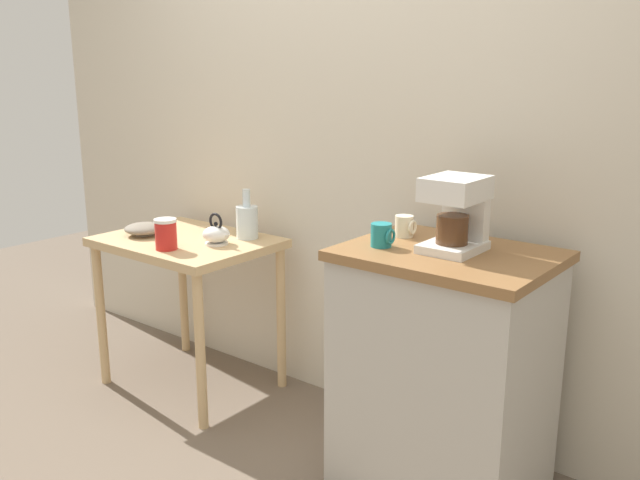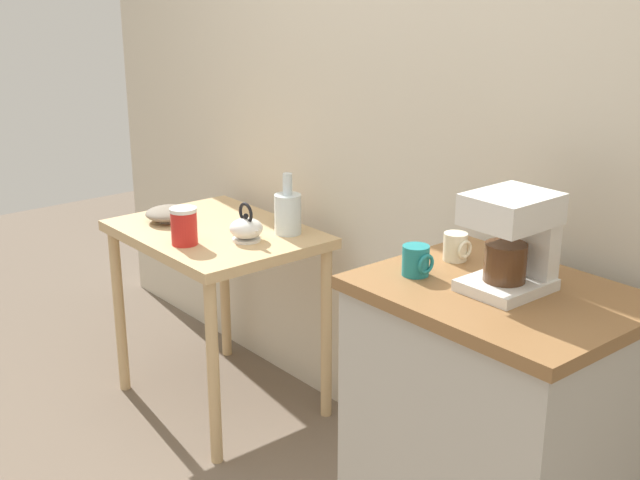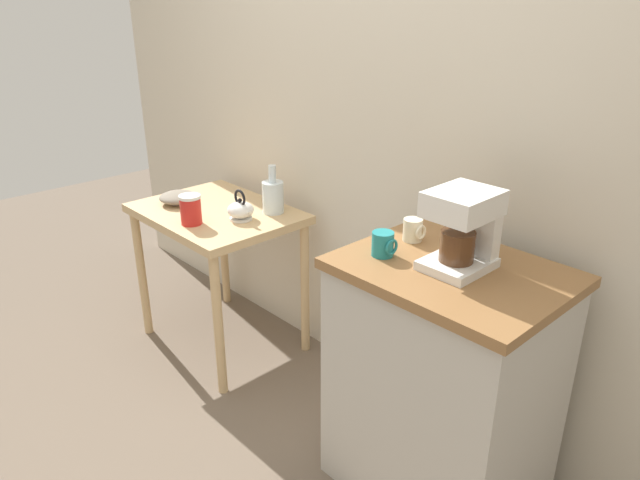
% 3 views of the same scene
% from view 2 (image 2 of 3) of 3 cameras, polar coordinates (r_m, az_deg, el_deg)
% --- Properties ---
extents(back_wall, '(4.40, 0.10, 2.80)m').
position_cam_2_polar(back_wall, '(2.78, 9.18, 11.31)').
color(back_wall, beige).
rests_on(back_wall, ground_plane).
extents(wooden_table, '(0.79, 0.60, 0.75)m').
position_cam_2_polar(wooden_table, '(3.30, -7.01, -0.97)').
color(wooden_table, tan).
rests_on(wooden_table, ground_plane).
extents(kitchen_counter, '(0.72, 0.56, 0.92)m').
position_cam_2_polar(kitchen_counter, '(2.45, 11.48, -13.28)').
color(kitchen_counter, '#BCB7AD').
rests_on(kitchen_counter, ground_plane).
extents(bowl_stoneware, '(0.19, 0.19, 0.06)m').
position_cam_2_polar(bowl_stoneware, '(3.39, -10.19, 1.79)').
color(bowl_stoneware, gray).
rests_on(bowl_stoneware, wooden_table).
extents(teakettle, '(0.15, 0.12, 0.15)m').
position_cam_2_polar(teakettle, '(3.11, -5.01, 0.79)').
color(teakettle, white).
rests_on(teakettle, wooden_table).
extents(glass_carafe_vase, '(0.10, 0.10, 0.23)m').
position_cam_2_polar(glass_carafe_vase, '(3.18, -2.20, 1.89)').
color(glass_carafe_vase, silver).
rests_on(glass_carafe_vase, wooden_table).
extents(canister_enamel, '(0.10, 0.10, 0.14)m').
position_cam_2_polar(canister_enamel, '(3.09, -9.21, 0.94)').
color(canister_enamel, red).
rests_on(canister_enamel, wooden_table).
extents(coffee_maker, '(0.18, 0.22, 0.26)m').
position_cam_2_polar(coffee_maker, '(2.21, 13.08, 0.20)').
color(coffee_maker, white).
rests_on(coffee_maker, kitchen_counter).
extents(mug_dark_teal, '(0.08, 0.07, 0.08)m').
position_cam_2_polar(mug_dark_teal, '(2.29, 6.55, -1.40)').
color(mug_dark_teal, teal).
rests_on(mug_dark_teal, kitchen_counter).
extents(mug_small_cream, '(0.08, 0.07, 0.08)m').
position_cam_2_polar(mug_small_cream, '(2.42, 9.21, -0.46)').
color(mug_small_cream, beige).
rests_on(mug_small_cream, kitchen_counter).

